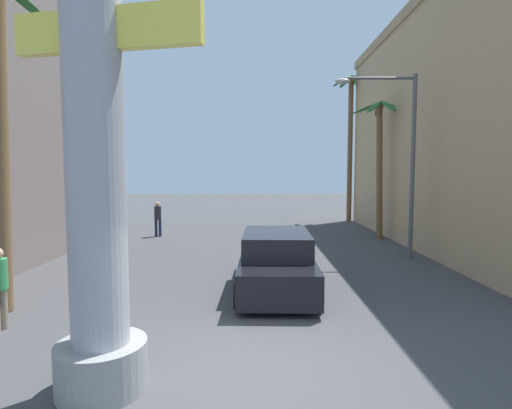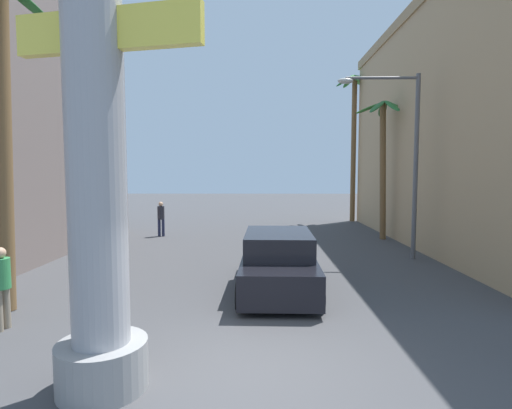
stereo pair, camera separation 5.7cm
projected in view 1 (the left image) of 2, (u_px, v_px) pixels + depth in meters
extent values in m
plane|color=#424244|center=(257.00, 250.00, 16.27)|extent=(90.15, 90.15, 0.00)
cube|color=tan|center=(506.00, 132.00, 16.84)|extent=(8.16, 18.00, 9.74)
cube|color=#9E7F56|center=(512.00, 7.00, 16.43)|extent=(8.32, 18.36, 0.50)
cylinder|color=#9E9EA3|center=(96.00, 103.00, 5.49)|extent=(0.81, 0.81, 8.19)
cylinder|color=gray|center=(104.00, 366.00, 5.79)|extent=(1.29, 1.29, 0.70)
cube|color=#F2E04C|center=(108.00, 30.00, 5.41)|extent=(2.73, 0.72, 0.56)
cylinder|color=#59595E|center=(415.00, 168.00, 14.40)|extent=(0.16, 0.16, 6.66)
cylinder|color=#59595E|center=(381.00, 78.00, 14.16)|extent=(2.58, 0.10, 0.10)
ellipsoid|color=beige|center=(345.00, 81.00, 14.17)|extent=(0.56, 0.28, 0.20)
cylinder|color=black|center=(248.00, 263.00, 12.48)|extent=(0.23, 0.64, 0.64)
cylinder|color=black|center=(305.00, 264.00, 12.43)|extent=(0.23, 0.64, 0.64)
cylinder|color=black|center=(241.00, 296.00, 9.18)|extent=(0.23, 0.64, 0.64)
cylinder|color=black|center=(319.00, 296.00, 9.14)|extent=(0.23, 0.64, 0.64)
cube|color=black|center=(278.00, 269.00, 10.79)|extent=(2.00, 4.76, 0.80)
cube|color=black|center=(278.00, 243.00, 10.73)|extent=(1.80, 2.63, 0.60)
cylinder|color=brown|center=(3.00, 146.00, 9.03)|extent=(0.45, 0.78, 7.49)
cylinder|color=brown|center=(352.00, 150.00, 25.81)|extent=(0.32, 0.36, 9.25)
ellipsoid|color=#306F2D|center=(362.00, 79.00, 25.51)|extent=(1.26, 0.47, 0.51)
ellipsoid|color=#316E2D|center=(356.00, 81.00, 26.00)|extent=(0.93, 1.26, 0.43)
ellipsoid|color=#2A732D|center=(347.00, 82.00, 26.04)|extent=(0.79, 1.23, 0.65)
ellipsoid|color=#1E6F2D|center=(343.00, 81.00, 25.74)|extent=(1.21, 0.84, 0.69)
ellipsoid|color=#28772D|center=(346.00, 79.00, 25.11)|extent=(1.14, 0.94, 0.76)
ellipsoid|color=#31732D|center=(355.00, 78.00, 24.83)|extent=(0.42, 1.18, 0.70)
ellipsoid|color=#2A642D|center=(361.00, 78.00, 24.98)|extent=(1.06, 1.15, 0.61)
cylinder|color=brown|center=(381.00, 172.00, 18.82)|extent=(0.43, 0.29, 6.35)
ellipsoid|color=#31682D|center=(398.00, 108.00, 18.63)|extent=(1.42, 0.58, 0.67)
ellipsoid|color=#2C642D|center=(381.00, 110.00, 19.22)|extent=(0.57, 1.44, 0.60)
ellipsoid|color=#32742D|center=(368.00, 108.00, 18.92)|extent=(1.37, 1.10, 0.53)
ellipsoid|color=#28632D|center=(376.00, 107.00, 17.99)|extent=(1.18, 1.22, 0.77)
ellipsoid|color=#256A2D|center=(391.00, 106.00, 17.80)|extent=(0.55, 1.38, 0.77)
cylinder|color=gray|center=(6.00, 308.00, 8.04)|extent=(0.14, 0.14, 0.84)
cylinder|color=#338C4C|center=(1.00, 274.00, 7.89)|extent=(0.38, 0.38, 0.61)
sphere|color=tan|center=(0.00, 253.00, 7.86)|extent=(0.22, 0.22, 0.22)
cylinder|color=#1E233F|center=(162.00, 228.00, 19.80)|extent=(0.14, 0.14, 0.85)
cylinder|color=#1E233F|center=(158.00, 228.00, 19.81)|extent=(0.14, 0.14, 0.85)
cylinder|color=#26262D|center=(160.00, 213.00, 19.75)|extent=(0.35, 0.35, 0.65)
sphere|color=tan|center=(159.00, 204.00, 19.71)|extent=(0.22, 0.22, 0.22)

